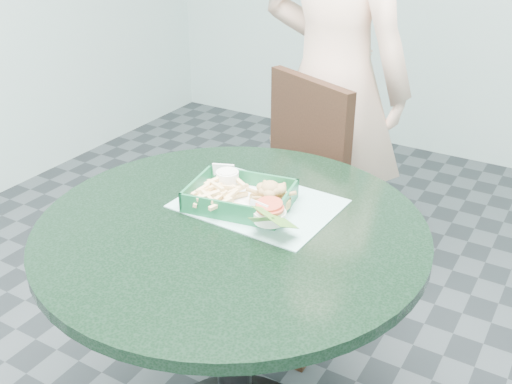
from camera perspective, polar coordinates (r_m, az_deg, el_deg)
The scene contains 9 objects.
cafe_table at distance 1.59m, azimuth -2.24°, elevation -8.94°, with size 0.97×0.97×0.75m.
dining_chair at distance 2.13m, azimuth 3.71°, elevation -0.23°, with size 0.39×0.39×0.93m.
diner_person at distance 2.27m, azimuth 7.50°, elevation 13.10°, with size 0.70×0.46×1.93m, color beige.
placemat at distance 1.58m, azimuth 0.25°, elevation -1.76°, with size 0.40×0.30×0.00m, color #89C0B5.
food_basket at distance 1.56m, azimuth -1.50°, elevation -1.38°, with size 0.26×0.19×0.05m.
crab_sandwich at distance 1.52m, azimuth 1.18°, elevation -0.95°, with size 0.11×0.11×0.07m.
fries_pile at distance 1.56m, azimuth -3.42°, elevation -0.46°, with size 0.12×0.13×0.05m, color #FFD78E, non-canonical shape.
sauce_ramekin at distance 1.61m, azimuth -2.28°, elevation 0.94°, with size 0.06×0.06×0.03m.
garnish_cup at distance 1.44m, azimuth 0.64°, elevation -3.01°, with size 0.12×0.12×0.05m.
Camera 1 is at (0.71, -1.06, 1.52)m, focal length 42.00 mm.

